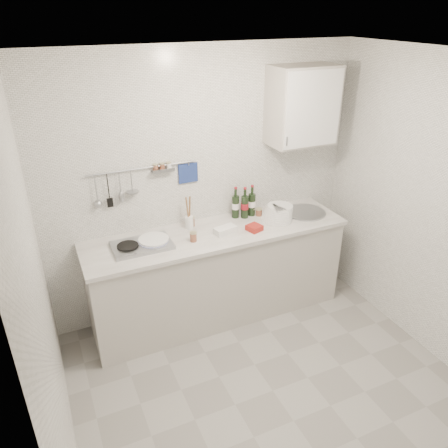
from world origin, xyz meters
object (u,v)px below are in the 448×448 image
utensil_crock (189,221)px  plate_stack_sink (278,213)px  wall_cabinet (303,106)px  plate_stack_hob (153,242)px  wine_bottles (244,202)px

utensil_crock → plate_stack_sink: bearing=-11.4°
wall_cabinet → plate_stack_hob: bearing=-175.5°
plate_stack_hob → utensil_crock: (0.39, 0.16, 0.05)m
plate_stack_sink → plate_stack_hob: bearing=179.6°
plate_stack_sink → wall_cabinet: bearing=25.4°
wine_bottles → utensil_crock: (-0.57, -0.01, -0.08)m
plate_stack_sink → utensil_crock: bearing=168.6°
wine_bottles → wall_cabinet: bearing=-6.0°
plate_stack_sink → wine_bottles: bearing=146.4°
plate_stack_sink → utensil_crock: size_ratio=1.01×
wall_cabinet → plate_stack_hob: wall_cabinet is taller
plate_stack_sink → wine_bottles: wine_bottles is taller
wall_cabinet → plate_stack_sink: bearing=-154.6°
plate_stack_hob → utensil_crock: size_ratio=0.90×
plate_stack_hob → wine_bottles: size_ratio=0.93×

